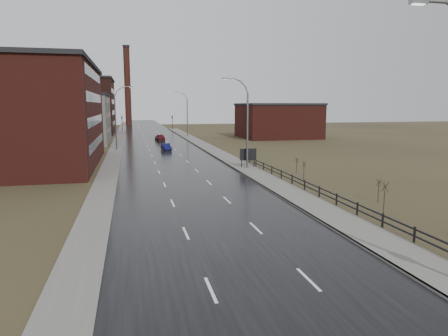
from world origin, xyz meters
TOP-DOWN VIEW (x-y plane):
  - ground at (0.00, 0.00)m, footprint 320.00×320.00m
  - road at (0.00, 60.00)m, footprint 14.00×300.00m
  - sidewalk_right at (8.60, 35.00)m, footprint 3.20×180.00m
  - curb_right at (7.08, 35.00)m, footprint 0.16×180.00m
  - sidewalk_left at (-8.20, 60.00)m, footprint 2.40×260.00m
  - warehouse_near at (-20.99, 45.00)m, footprint 22.44×28.56m
  - warehouse_mid at (-17.99, 78.00)m, footprint 16.32×20.40m
  - warehouse_far at (-22.99, 108.00)m, footprint 26.52×24.48m
  - building_right at (30.30, 82.00)m, footprint 18.36×16.32m
  - smokestack at (-6.00, 150.00)m, footprint 2.70×2.70m
  - streetlight_right_mid at (8.50, 36.00)m, footprint 3.36×0.28m
  - streetlight_left at (-7.70, 62.00)m, footprint 3.36×0.28m
  - streetlight_right_far at (8.50, 90.00)m, footprint 3.36×0.28m
  - guardrail at (10.30, 18.31)m, footprint 0.10×53.05m
  - shrub_c at (12.13, 12.53)m, footprint 0.62×0.66m
  - shrub_d at (14.47, 16.64)m, footprint 0.47×0.49m
  - shrub_e at (12.14, 26.28)m, footprint 0.54×0.57m
  - shrub_f at (13.58, 31.46)m, footprint 0.46×0.48m
  - billboard at (9.10, 36.60)m, footprint 2.18×0.17m
  - traffic_light_left at (-8.00, 120.00)m, footprint 0.58×2.73m
  - traffic_light_right at (8.00, 120.00)m, footprint 0.58×2.73m
  - car_near at (0.56, 58.60)m, footprint 1.72×4.01m
  - car_far at (0.95, 78.79)m, footprint 2.22×4.75m

SIDE VIEW (x-z plane):
  - ground at x=0.00m, z-range 0.00..0.00m
  - road at x=0.00m, z-range 0.00..0.06m
  - sidewalk_left at x=-8.20m, z-range 0.00..0.12m
  - sidewalk_right at x=8.60m, z-range 0.00..0.18m
  - curb_right at x=7.08m, z-range 0.00..0.18m
  - car_near at x=0.56m, z-range 0.00..1.28m
  - guardrail at x=10.30m, z-range 0.16..1.26m
  - car_far at x=0.95m, z-range 0.00..1.57m
  - shrub_f at x=13.58m, z-range 0.06..1.96m
  - shrub_d at x=14.47m, z-range 0.06..2.02m
  - shrub_e at x=12.14m, z-range 0.07..2.33m
  - shrub_c at x=12.13m, z-range 0.08..2.72m
  - billboard at x=9.10m, z-range 0.44..2.99m
  - building_right at x=30.30m, z-range 0.01..8.51m
  - traffic_light_left at x=-8.00m, z-range 1.95..7.25m
  - traffic_light_right at x=8.00m, z-range 1.95..7.25m
  - warehouse_mid at x=-17.99m, z-range 0.01..10.51m
  - streetlight_right_mid at x=8.50m, z-range 0.16..11.51m
  - streetlight_left at x=-7.70m, z-range 0.16..11.51m
  - streetlight_right_far at x=8.50m, z-range 0.16..11.51m
  - warehouse_near at x=-20.99m, z-range 0.01..13.51m
  - warehouse_far at x=-22.99m, z-range 0.01..15.51m
  - smokestack at x=-6.00m, z-range 0.15..30.85m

